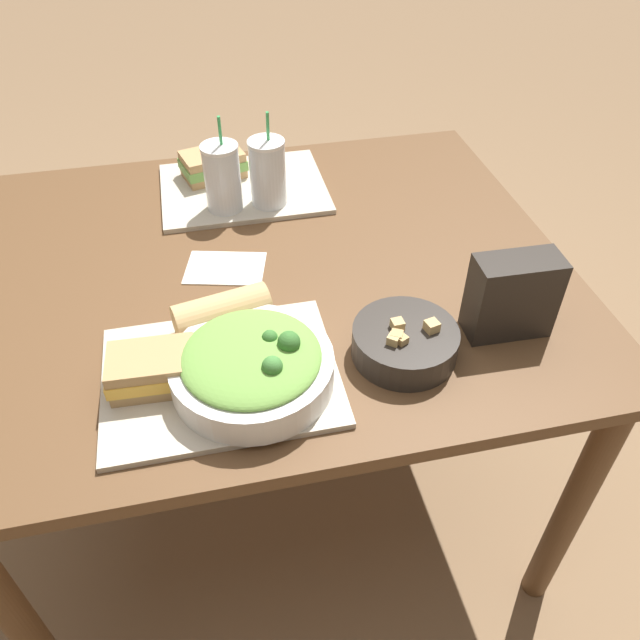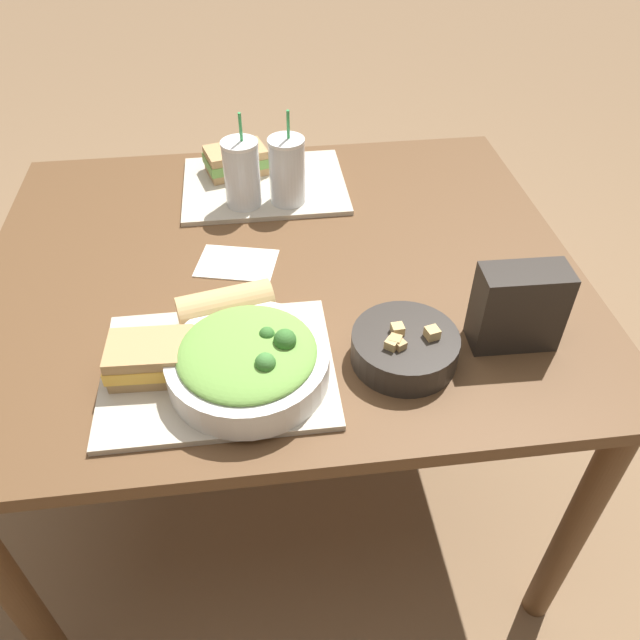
{
  "view_description": "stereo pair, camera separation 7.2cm",
  "coord_description": "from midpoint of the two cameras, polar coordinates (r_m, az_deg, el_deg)",
  "views": [
    {
      "loc": [
        -0.12,
        -1.06,
        1.56
      ],
      "look_at": [
        0.05,
        -0.27,
        0.83
      ],
      "focal_mm": 35.0,
      "sensor_mm": 36.0,
      "label": 1
    },
    {
      "loc": [
        -0.05,
        -1.07,
        1.56
      ],
      "look_at": [
        0.05,
        -0.27,
        0.83
      ],
      "focal_mm": 35.0,
      "sensor_mm": 36.0,
      "label": 2
    }
  ],
  "objects": [
    {
      "name": "ground_plane",
      "position": [
        1.89,
        -4.48,
        -13.87
      ],
      "size": [
        12.0,
        12.0,
        0.0
      ],
      "primitive_type": "plane",
      "color": "#846647"
    },
    {
      "name": "sandwich_far",
      "position": [
        1.63,
        -11.06,
        13.76
      ],
      "size": [
        0.17,
        0.13,
        0.06
      ],
      "rotation": [
        0.0,
        0.0,
        0.26
      ],
      "color": "tan",
      "rests_on": "tray_far"
    },
    {
      "name": "dining_table",
      "position": [
        1.39,
        -5.92,
        1.83
      ],
      "size": [
        1.24,
        1.05,
        0.76
      ],
      "color": "brown",
      "rests_on": "ground_plane"
    },
    {
      "name": "tray_near",
      "position": [
        1.09,
        -10.93,
        -5.1
      ],
      "size": [
        0.4,
        0.31,
        0.01
      ],
      "color": "#BCB29E",
      "rests_on": "dining_table"
    },
    {
      "name": "soup_bowl",
      "position": [
        1.1,
        5.91,
        -2.02
      ],
      "size": [
        0.19,
        0.19,
        0.08
      ],
      "color": "#2D2823",
      "rests_on": "dining_table"
    },
    {
      "name": "drink_cup_dark",
      "position": [
        1.47,
        -10.32,
        12.5
      ],
      "size": [
        0.08,
        0.08,
        0.22
      ],
      "color": "silver",
      "rests_on": "tray_far"
    },
    {
      "name": "napkin_folded",
      "position": [
        1.33,
        -10.2,
        4.65
      ],
      "size": [
        0.19,
        0.15,
        0.0
      ],
      "color": "silver",
      "rests_on": "dining_table"
    },
    {
      "name": "baguette_near",
      "position": [
        1.15,
        -10.6,
        0.6
      ],
      "size": [
        0.18,
        0.11,
        0.07
      ],
      "rotation": [
        0.0,
        0.0,
        1.78
      ],
      "color": "tan",
      "rests_on": "tray_near"
    },
    {
      "name": "drink_cup_red",
      "position": [
        1.48,
        -6.23,
        13.05
      ],
      "size": [
        0.08,
        0.08,
        0.22
      ],
      "color": "silver",
      "rests_on": "tray_far"
    },
    {
      "name": "chip_bag",
      "position": [
        1.16,
        15.46,
        2.07
      ],
      "size": [
        0.16,
        0.08,
        0.16
      ],
      "rotation": [
        0.0,
        0.0,
        -0.03
      ],
      "color": "#28231E",
      "rests_on": "dining_table"
    },
    {
      "name": "tray_far",
      "position": [
        1.59,
        -8.34,
        11.8
      ],
      "size": [
        0.4,
        0.31,
        0.01
      ],
      "color": "#BCB29E",
      "rests_on": "dining_table"
    },
    {
      "name": "sandwich_near",
      "position": [
        1.08,
        -16.9,
        -4.38
      ],
      "size": [
        0.15,
        0.1,
        0.06
      ],
      "rotation": [
        0.0,
        0.0,
        -0.04
      ],
      "color": "tan",
      "rests_on": "tray_near"
    },
    {
      "name": "salad_bowl",
      "position": [
        1.04,
        -8.21,
        -4.16
      ],
      "size": [
        0.27,
        0.27,
        0.1
      ],
      "color": "white",
      "rests_on": "tray_near"
    }
  ]
}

